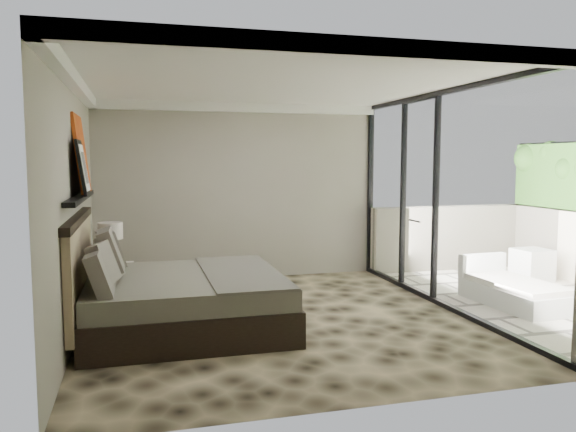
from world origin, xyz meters
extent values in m
plane|color=black|center=(0.00, 0.00, 0.00)|extent=(5.00, 5.00, 0.00)
cube|color=silver|center=(0.00, 0.00, 2.79)|extent=(4.50, 5.00, 0.02)
cube|color=gray|center=(0.00, 2.49, 1.40)|extent=(4.50, 0.02, 2.80)
cube|color=gray|center=(-2.24, 0.00, 1.40)|extent=(0.02, 5.00, 2.80)
cube|color=white|center=(2.25, 0.00, 1.40)|extent=(0.08, 5.00, 2.80)
cube|color=beige|center=(3.75, 0.00, -0.06)|extent=(3.00, 5.00, 0.12)
cube|color=black|center=(-2.18, 0.10, 1.50)|extent=(0.12, 2.20, 0.05)
cube|color=black|center=(-1.07, -0.06, 0.19)|extent=(2.20, 2.09, 0.38)
cube|color=#625E51|center=(-1.07, -0.06, 0.49)|extent=(2.14, 2.03, 0.23)
cube|color=#555249|center=(-0.44, -0.06, 0.61)|extent=(0.84, 2.07, 0.03)
cube|color=#9A7D62|center=(-2.20, -0.06, 0.73)|extent=(0.08, 2.19, 1.05)
cube|color=black|center=(-1.93, 1.29, 0.28)|extent=(0.57, 0.57, 0.55)
cone|color=black|center=(-1.93, 1.23, 0.60)|extent=(0.18, 0.18, 0.16)
cone|color=black|center=(-1.93, 1.23, 0.76)|extent=(0.18, 0.18, 0.16)
cylinder|color=beige|center=(-1.93, 1.23, 0.99)|extent=(0.32, 0.32, 0.22)
cube|color=#BA3A0F|center=(-2.19, 0.54, 1.97)|extent=(0.13, 0.90, 0.90)
cube|color=black|center=(-2.14, 0.04, 1.82)|extent=(0.11, 0.50, 0.60)
cube|color=silver|center=(4.45, 1.11, 0.25)|extent=(0.54, 0.54, 0.50)
cube|color=silver|center=(3.20, -0.15, 0.13)|extent=(0.83, 1.51, 0.26)
cube|color=beige|center=(3.20, -0.15, 0.29)|extent=(0.78, 1.42, 0.07)
cube|color=silver|center=(3.15, 0.53, 0.42)|extent=(0.74, 0.16, 0.32)
camera|label=1|loc=(-1.57, -6.37, 1.91)|focal=35.00mm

